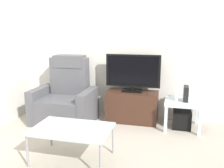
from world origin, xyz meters
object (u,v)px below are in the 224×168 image
object	(u,v)px
side_table	(183,105)
game_console	(186,94)
book_upright	(177,95)
subwoofer_box	(182,119)
coffee_table	(72,130)
tv_stand	(132,106)
recliner_armchair	(65,99)
cell_phone	(79,126)
television	(133,72)

from	to	relation	value
side_table	game_console	distance (m)	0.19
book_upright	side_table	bearing A→B (deg)	11.31
game_console	subwoofer_box	bearing A→B (deg)	-164.05
coffee_table	game_console	bearing A→B (deg)	45.68
tv_stand	game_console	bearing A→B (deg)	-6.28
tv_stand	recliner_armchair	xyz separation A→B (m)	(-1.07, -0.26, 0.12)
game_console	coffee_table	distance (m)	1.86
book_upright	cell_phone	distance (m)	1.65
subwoofer_box	coffee_table	bearing A→B (deg)	-133.76
television	side_table	size ratio (longest dim) A/B	1.64
recliner_armchair	book_upright	bearing A→B (deg)	3.24
television	game_console	world-z (taller)	television
book_upright	game_console	size ratio (longest dim) A/B	0.75
cell_phone	subwoofer_box	bearing A→B (deg)	59.08
side_table	book_upright	world-z (taller)	book_upright
subwoofer_box	cell_phone	bearing A→B (deg)	-133.74
tv_stand	side_table	xyz separation A→B (m)	(0.80, -0.10, 0.11)
game_console	coffee_table	world-z (taller)	game_console
book_upright	coffee_table	xyz separation A→B (m)	(-1.16, -1.30, -0.15)
television	recliner_armchair	distance (m)	1.20
subwoofer_box	television	bearing A→B (deg)	171.42
side_table	subwoofer_box	distance (m)	0.23
television	coffee_table	distance (m)	1.58
side_table	game_console	xyz separation A→B (m)	(0.04, 0.01, 0.18)
television	side_table	world-z (taller)	television
side_table	coffee_table	distance (m)	1.82
side_table	recliner_armchair	bearing A→B (deg)	-175.28
book_upright	television	bearing A→B (deg)	168.64
television	game_console	xyz separation A→B (m)	(0.84, -0.11, -0.27)
book_upright	game_console	xyz separation A→B (m)	(0.14, 0.03, 0.03)
side_table	cell_phone	distance (m)	1.73
tv_stand	cell_phone	distance (m)	1.42
cell_phone	book_upright	bearing A→B (deg)	61.11
subwoofer_box	book_upright	xyz separation A→B (m)	(-0.10, -0.02, 0.38)
recliner_armchair	coffee_table	distance (m)	1.31
tv_stand	cell_phone	world-z (taller)	tv_stand
tv_stand	side_table	size ratio (longest dim) A/B	1.54
game_console	side_table	bearing A→B (deg)	-164.05
television	book_upright	size ratio (longest dim) A/B	5.10
book_upright	tv_stand	bearing A→B (deg)	170.13
coffee_table	side_table	bearing A→B (deg)	46.24
recliner_armchair	book_upright	world-z (taller)	recliner_armchair
book_upright	game_console	distance (m)	0.14
subwoofer_box	cell_phone	xyz separation A→B (m)	(-1.20, -1.25, 0.26)
tv_stand	television	bearing A→B (deg)	90.00
recliner_armchair	game_console	xyz separation A→B (m)	(1.91, 0.16, 0.18)
recliner_armchair	side_table	xyz separation A→B (m)	(1.88, 0.15, -0.01)
subwoofer_box	coffee_table	size ratio (longest dim) A/B	0.31
recliner_armchair	cell_phone	size ratio (longest dim) A/B	7.20
book_upright	cell_phone	size ratio (longest dim) A/B	1.15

